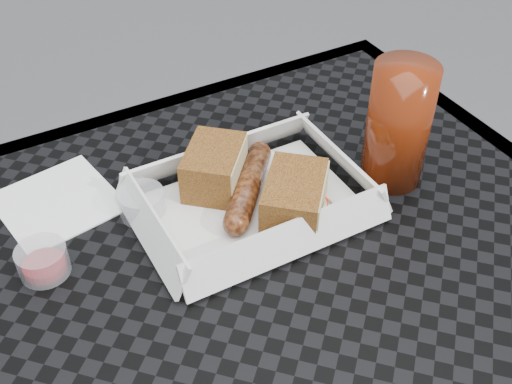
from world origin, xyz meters
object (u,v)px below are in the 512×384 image
Objects in this scene: food_tray at (252,206)px; bratwurst at (248,186)px; patio_table at (271,369)px; drink_glass at (398,125)px.

bratwurst is at bearing 74.61° from food_tray.
patio_table is 5.50× the size of drink_glass.
patio_table is 6.72× the size of bratwurst.
bratwurst is 0.82× the size of drink_glass.
drink_glass is (0.23, 0.12, 0.15)m from patio_table.
bratwurst reaches higher than patio_table.
bratwurst is at bearing 68.79° from patio_table.
food_tray is 1.85× the size of bratwurst.
drink_glass is at bearing -15.68° from bratwurst.
food_tray is 0.18m from drink_glass.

